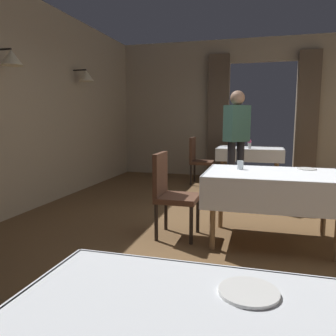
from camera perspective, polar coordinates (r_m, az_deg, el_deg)
ground at (r=3.75m, az=14.77°, el=-12.21°), size 10.08×10.08×0.00m
wall_back at (r=7.70m, az=15.60°, el=9.74°), size 6.40×0.27×3.00m
dining_table_mid at (r=3.65m, az=17.39°, el=-2.32°), size 1.38×0.95×0.75m
dining_table_far at (r=6.69m, az=13.75°, el=2.58°), size 1.23×0.88×0.75m
chair_mid_left at (r=3.70m, az=0.50°, el=-3.86°), size 0.44×0.44×0.93m
chair_far_left at (r=6.74m, az=5.17°, el=1.66°), size 0.44×0.44×0.93m
plate_near_b at (r=1.16m, az=13.71°, el=-19.75°), size 0.19×0.19×0.01m
glass_mid_a at (r=3.75m, az=12.21°, el=0.50°), size 0.07×0.07×0.10m
plate_mid_b at (r=3.97m, az=22.49°, el=-0.13°), size 0.20×0.20×0.01m
flower_vase_far at (r=6.39m, az=13.68°, el=4.03°), size 0.07×0.07×0.17m
plate_far_b at (r=6.87m, az=10.00°, el=3.71°), size 0.19×0.19×0.01m
person_waiter_by_doorway at (r=5.30m, az=11.56°, el=5.22°), size 0.41×0.41×1.72m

